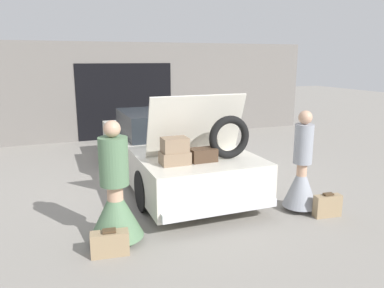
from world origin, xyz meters
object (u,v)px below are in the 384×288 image
(suitcase_beside_left_person, at_px, (110,243))
(person_left, at_px, (116,201))
(car, at_px, (167,148))
(person_right, at_px, (301,176))
(suitcase_beside_right_person, at_px, (327,206))

(suitcase_beside_left_person, bearing_deg, person_left, 66.09)
(person_left, distance_m, suitcase_beside_left_person, 0.54)
(car, xyz_separation_m, person_left, (-1.43, -2.35, -0.04))
(car, relative_size, person_right, 3.16)
(car, relative_size, suitcase_beside_right_person, 11.56)
(person_right, bearing_deg, suitcase_beside_right_person, -138.76)
(person_left, relative_size, suitcase_beside_left_person, 3.38)
(person_right, bearing_deg, car, 38.50)
(person_right, distance_m, suitcase_beside_left_person, 3.06)
(car, xyz_separation_m, suitcase_beside_right_person, (1.67, -2.70, -0.43))
(person_right, xyz_separation_m, suitcase_beside_left_person, (-3.01, -0.32, -0.42))
(car, relative_size, suitcase_beside_left_person, 10.53)
(car, bearing_deg, suitcase_beside_right_person, -58.24)
(car, bearing_deg, suitcase_beside_left_person, -120.55)
(person_left, bearing_deg, car, 141.06)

